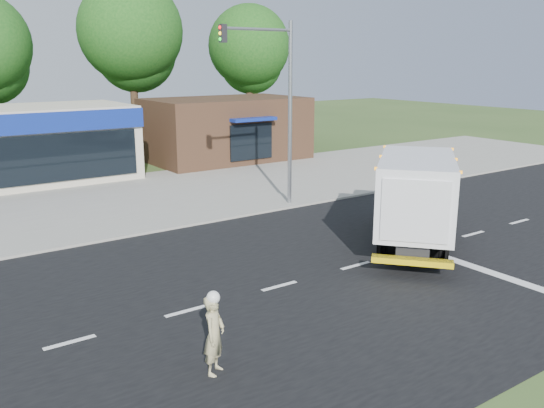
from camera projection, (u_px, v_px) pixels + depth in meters
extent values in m
plane|color=#385123|center=(356.00, 266.00, 18.37)|extent=(120.00, 120.00, 0.00)
cube|color=black|center=(356.00, 266.00, 18.36)|extent=(60.00, 14.00, 0.02)
cube|color=gray|center=(225.00, 211.00, 24.87)|extent=(60.00, 2.40, 0.12)
cube|color=gray|center=(168.00, 188.00, 29.50)|extent=(60.00, 9.00, 0.02)
cube|color=silver|center=(70.00, 342.00, 13.37)|extent=(1.20, 0.15, 0.01)
cube|color=silver|center=(186.00, 311.00, 15.03)|extent=(1.20, 0.15, 0.01)
cube|color=silver|center=(279.00, 286.00, 16.70)|extent=(1.20, 0.15, 0.01)
cube|color=silver|center=(356.00, 265.00, 18.36)|extent=(1.20, 0.15, 0.01)
cube|color=silver|center=(419.00, 248.00, 20.03)|extent=(1.20, 0.15, 0.01)
cube|color=silver|center=(473.00, 234.00, 21.69)|extent=(1.20, 0.15, 0.01)
cube|color=silver|center=(519.00, 221.00, 23.35)|extent=(1.20, 0.15, 0.01)
cube|color=silver|center=(495.00, 274.00, 17.64)|extent=(0.40, 7.00, 0.01)
cube|color=black|center=(413.00, 231.00, 19.68)|extent=(4.41, 4.03, 0.35)
cube|color=white|center=(416.00, 186.00, 22.80)|extent=(2.91, 2.92, 2.09)
cube|color=black|center=(416.00, 176.00, 23.64)|extent=(1.36, 1.53, 0.90)
cube|color=white|center=(416.00, 192.00, 19.34)|extent=(5.33, 5.08, 2.34)
cube|color=silver|center=(415.00, 211.00, 16.99)|extent=(1.35, 1.54, 1.89)
cube|color=yellow|center=(412.00, 261.00, 17.18)|extent=(1.83, 2.03, 0.18)
cube|color=orange|center=(418.00, 158.00, 19.06)|extent=(5.20, 4.98, 0.08)
cylinder|color=black|center=(390.00, 210.00, 23.33)|extent=(0.92, 0.85, 0.96)
cylinder|color=black|center=(438.00, 213.00, 22.88)|extent=(0.92, 0.85, 0.96)
cylinder|color=black|center=(382.00, 241.00, 19.31)|extent=(0.92, 0.85, 0.96)
cylinder|color=black|center=(444.00, 246.00, 18.84)|extent=(0.92, 0.85, 0.96)
imported|color=tan|center=(214.00, 335.00, 11.89)|extent=(0.75, 0.72, 1.73)
sphere|color=white|center=(213.00, 298.00, 11.69)|extent=(0.28, 0.28, 0.28)
cube|color=#382316|center=(226.00, 129.00, 37.67)|extent=(10.00, 6.00, 4.00)
cube|color=navy|center=(251.00, 119.00, 34.99)|extent=(3.00, 1.20, 0.20)
cube|color=black|center=(251.00, 142.00, 35.37)|extent=(3.00, 0.12, 2.20)
cylinder|color=gray|center=(290.00, 116.00, 25.10)|extent=(0.18, 0.18, 8.00)
cylinder|color=gray|center=(257.00, 29.00, 23.28)|extent=(3.40, 0.12, 0.12)
cube|color=black|center=(223.00, 33.00, 22.44)|extent=(0.25, 0.25, 0.70)
cylinder|color=#332114|center=(134.00, 95.00, 41.91)|extent=(0.56, 0.56, 7.84)
sphere|color=#154A15|center=(130.00, 31.00, 40.82)|extent=(7.39, 7.39, 7.39)
sphere|color=#154A15|center=(136.00, 52.00, 41.85)|extent=(5.82, 5.82, 5.82)
cylinder|color=#332114|center=(250.00, 96.00, 47.56)|extent=(0.56, 0.56, 7.00)
sphere|color=#154A15|center=(249.00, 46.00, 46.58)|extent=(6.60, 6.60, 6.60)
sphere|color=#154A15|center=(251.00, 62.00, 47.57)|extent=(5.20, 5.20, 5.20)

